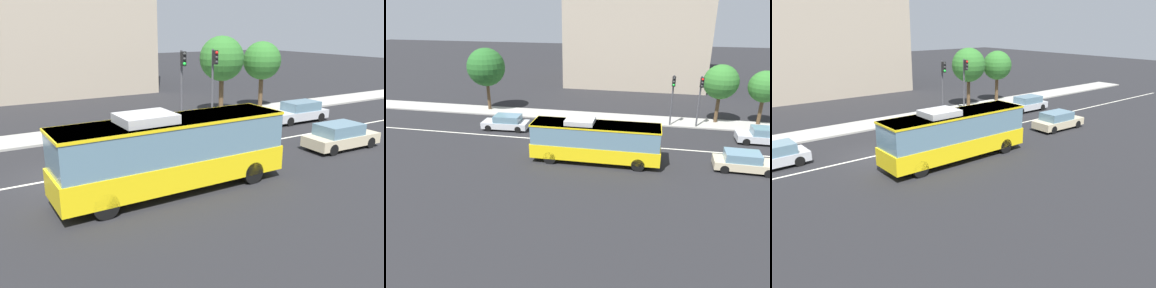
% 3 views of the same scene
% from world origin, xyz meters
% --- Properties ---
extents(ground_plane, '(160.00, 160.00, 0.00)m').
position_xyz_m(ground_plane, '(0.00, 0.00, 0.00)').
color(ground_plane, black).
extents(sidewalk_kerb, '(80.00, 3.16, 0.14)m').
position_xyz_m(sidewalk_kerb, '(0.00, 7.51, 0.07)').
color(sidewalk_kerb, '#9E9B93').
rests_on(sidewalk_kerb, ground_plane).
extents(lane_centre_line, '(76.00, 0.16, 0.01)m').
position_xyz_m(lane_centre_line, '(0.00, 0.00, 0.01)').
color(lane_centre_line, silver).
rests_on(lane_centre_line, ground_plane).
extents(transit_bus, '(10.02, 2.58, 3.46)m').
position_xyz_m(transit_bus, '(3.78, -3.82, 1.81)').
color(transit_bus, yellow).
rests_on(transit_bus, ground_plane).
extents(sedan_beige, '(4.55, 1.93, 1.46)m').
position_xyz_m(sedan_beige, '(14.94, -3.21, 0.72)').
color(sedan_beige, '#C6B793').
rests_on(sedan_beige, ground_plane).
extents(sedan_silver, '(4.53, 1.88, 1.46)m').
position_xyz_m(sedan_silver, '(17.93, 3.03, 0.72)').
color(sedan_silver, '#B7BABF').
rests_on(sedan_silver, ground_plane).
extents(traffic_light_near_corner, '(0.33, 0.62, 5.20)m').
position_xyz_m(traffic_light_near_corner, '(9.88, 6.07, 3.56)').
color(traffic_light_near_corner, '#47474C').
rests_on(traffic_light_near_corner, ground_plane).
extents(traffic_light_mid_block, '(0.34, 0.62, 5.20)m').
position_xyz_m(traffic_light_mid_block, '(12.47, 6.12, 3.56)').
color(traffic_light_mid_block, '#47474C').
rests_on(traffic_light_mid_block, ground_plane).
extents(street_tree_kerbside_left, '(3.45, 3.45, 6.07)m').
position_xyz_m(street_tree_kerbside_left, '(14.57, 8.18, 4.32)').
color(street_tree_kerbside_left, '#4C3823').
rests_on(street_tree_kerbside_left, ground_plane).
extents(street_tree_kerbside_right, '(3.13, 3.13, 5.58)m').
position_xyz_m(street_tree_kerbside_right, '(18.77, 8.38, 3.98)').
color(street_tree_kerbside_right, '#4C3823').
rests_on(street_tree_kerbside_right, ground_plane).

